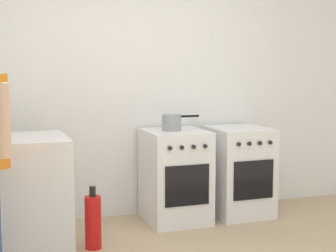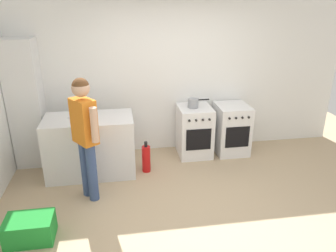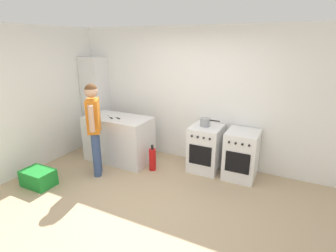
{
  "view_description": "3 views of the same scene",
  "coord_description": "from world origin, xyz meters",
  "px_view_note": "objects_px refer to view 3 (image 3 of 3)",
  "views": [
    {
      "loc": [
        -1.29,
        -2.8,
        1.43
      ],
      "look_at": [
        0.05,
        0.93,
        0.97
      ],
      "focal_mm": 55.0,
      "sensor_mm": 36.0,
      "label": 1
    },
    {
      "loc": [
        -0.89,
        -3.41,
        2.56
      ],
      "look_at": [
        -0.21,
        0.88,
        0.83
      ],
      "focal_mm": 35.0,
      "sensor_mm": 36.0,
      "label": 2
    },
    {
      "loc": [
        1.74,
        -2.76,
        2.32
      ],
      "look_at": [
        -0.09,
        0.89,
        0.99
      ],
      "focal_mm": 28.0,
      "sensor_mm": 36.0,
      "label": 3
    }
  ],
  "objects_px": {
    "fire_extinguisher": "(152,159)",
    "knife_paring": "(118,118)",
    "pot": "(205,122)",
    "person": "(94,122)",
    "knife_carving": "(110,117)",
    "oven_right": "(241,155)",
    "larder_cabinet": "(96,103)",
    "oven_left": "(206,148)",
    "recycling_crate_lower": "(38,178)"
  },
  "relations": [
    {
      "from": "larder_cabinet",
      "to": "fire_extinguisher",
      "type": "bearing_deg",
      "value": -18.05
    },
    {
      "from": "person",
      "to": "recycling_crate_lower",
      "type": "relative_size",
      "value": 3.18
    },
    {
      "from": "knife_paring",
      "to": "oven_right",
      "type": "bearing_deg",
      "value": 10.52
    },
    {
      "from": "larder_cabinet",
      "to": "knife_carving",
      "type": "bearing_deg",
      "value": -33.82
    },
    {
      "from": "oven_right",
      "to": "knife_paring",
      "type": "xyz_separation_m",
      "value": [
        -2.32,
        -0.43,
        0.48
      ]
    },
    {
      "from": "knife_carving",
      "to": "knife_paring",
      "type": "distance_m",
      "value": 0.18
    },
    {
      "from": "pot",
      "to": "knife_carving",
      "type": "height_order",
      "value": "pot"
    },
    {
      "from": "knife_carving",
      "to": "knife_paring",
      "type": "bearing_deg",
      "value": 2.95
    },
    {
      "from": "knife_carving",
      "to": "recycling_crate_lower",
      "type": "bearing_deg",
      "value": -108.34
    },
    {
      "from": "pot",
      "to": "fire_extinguisher",
      "type": "xyz_separation_m",
      "value": [
        -0.84,
        -0.48,
        -0.71
      ]
    },
    {
      "from": "oven_right",
      "to": "fire_extinguisher",
      "type": "height_order",
      "value": "oven_right"
    },
    {
      "from": "person",
      "to": "larder_cabinet",
      "type": "distance_m",
      "value": 1.51
    },
    {
      "from": "oven_right",
      "to": "fire_extinguisher",
      "type": "distance_m",
      "value": 1.61
    },
    {
      "from": "oven_left",
      "to": "oven_right",
      "type": "distance_m",
      "value": 0.65
    },
    {
      "from": "knife_carving",
      "to": "knife_paring",
      "type": "xyz_separation_m",
      "value": [
        0.18,
        0.01,
        0.0
      ]
    },
    {
      "from": "person",
      "to": "oven_left",
      "type": "bearing_deg",
      "value": 32.24
    },
    {
      "from": "oven_right",
      "to": "person",
      "type": "relative_size",
      "value": 0.51
    },
    {
      "from": "knife_paring",
      "to": "larder_cabinet",
      "type": "xyz_separation_m",
      "value": [
        -0.99,
        0.53,
        0.09
      ]
    },
    {
      "from": "person",
      "to": "pot",
      "type": "bearing_deg",
      "value": 32.72
    },
    {
      "from": "knife_paring",
      "to": "fire_extinguisher",
      "type": "distance_m",
      "value": 1.05
    },
    {
      "from": "recycling_crate_lower",
      "to": "larder_cabinet",
      "type": "relative_size",
      "value": 0.26
    },
    {
      "from": "fire_extinguisher",
      "to": "larder_cabinet",
      "type": "bearing_deg",
      "value": 161.95
    },
    {
      "from": "fire_extinguisher",
      "to": "larder_cabinet",
      "type": "xyz_separation_m",
      "value": [
        -1.78,
        0.58,
        0.78
      ]
    },
    {
      "from": "person",
      "to": "fire_extinguisher",
      "type": "xyz_separation_m",
      "value": [
        0.81,
        0.58,
        -0.78
      ]
    },
    {
      "from": "pot",
      "to": "fire_extinguisher",
      "type": "height_order",
      "value": "pot"
    },
    {
      "from": "person",
      "to": "knife_paring",
      "type": "bearing_deg",
      "value": 88.16
    },
    {
      "from": "knife_carving",
      "to": "recycling_crate_lower",
      "type": "relative_size",
      "value": 0.56
    },
    {
      "from": "pot",
      "to": "recycling_crate_lower",
      "type": "distance_m",
      "value": 3.01
    },
    {
      "from": "knife_paring",
      "to": "fire_extinguisher",
      "type": "xyz_separation_m",
      "value": [
        0.79,
        -0.05,
        -0.69
      ]
    },
    {
      "from": "oven_right",
      "to": "larder_cabinet",
      "type": "bearing_deg",
      "value": 178.23
    },
    {
      "from": "pot",
      "to": "knife_paring",
      "type": "relative_size",
      "value": 1.79
    },
    {
      "from": "oven_left",
      "to": "knife_paring",
      "type": "height_order",
      "value": "knife_paring"
    },
    {
      "from": "person",
      "to": "fire_extinguisher",
      "type": "relative_size",
      "value": 3.31
    },
    {
      "from": "pot",
      "to": "person",
      "type": "bearing_deg",
      "value": -147.28
    },
    {
      "from": "knife_paring",
      "to": "person",
      "type": "xyz_separation_m",
      "value": [
        -0.02,
        -0.63,
        0.09
      ]
    },
    {
      "from": "fire_extinguisher",
      "to": "knife_paring",
      "type": "bearing_deg",
      "value": 176.56
    },
    {
      "from": "oven_left",
      "to": "oven_right",
      "type": "height_order",
      "value": "same"
    },
    {
      "from": "fire_extinguisher",
      "to": "pot",
      "type": "bearing_deg",
      "value": 29.66
    },
    {
      "from": "knife_carving",
      "to": "larder_cabinet",
      "type": "relative_size",
      "value": 0.15
    },
    {
      "from": "oven_left",
      "to": "fire_extinguisher",
      "type": "bearing_deg",
      "value": -151.22
    },
    {
      "from": "fire_extinguisher",
      "to": "recycling_crate_lower",
      "type": "xyz_separation_m",
      "value": [
        -1.43,
        -1.35,
        -0.08
      ]
    },
    {
      "from": "oven_left",
      "to": "knife_paring",
      "type": "bearing_deg",
      "value": -165.49
    },
    {
      "from": "oven_right",
      "to": "recycling_crate_lower",
      "type": "xyz_separation_m",
      "value": [
        -2.95,
        -1.82,
        -0.29
      ]
    },
    {
      "from": "pot",
      "to": "larder_cabinet",
      "type": "bearing_deg",
      "value": 177.73
    },
    {
      "from": "recycling_crate_lower",
      "to": "knife_carving",
      "type": "bearing_deg",
      "value": 71.66
    },
    {
      "from": "knife_paring",
      "to": "recycling_crate_lower",
      "type": "height_order",
      "value": "knife_paring"
    },
    {
      "from": "oven_left",
      "to": "larder_cabinet",
      "type": "height_order",
      "value": "larder_cabinet"
    },
    {
      "from": "recycling_crate_lower",
      "to": "larder_cabinet",
      "type": "height_order",
      "value": "larder_cabinet"
    },
    {
      "from": "knife_paring",
      "to": "knife_carving",
      "type": "bearing_deg",
      "value": -177.05
    },
    {
      "from": "knife_carving",
      "to": "oven_right",
      "type": "bearing_deg",
      "value": 9.99
    }
  ]
}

